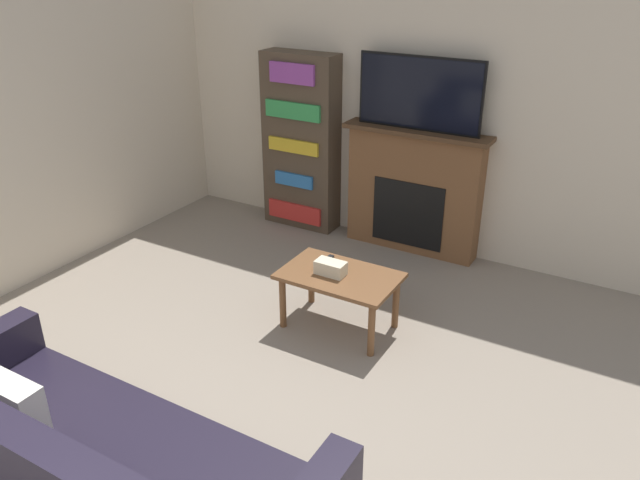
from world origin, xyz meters
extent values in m
cube|color=beige|center=(0.00, 4.36, 1.35)|extent=(5.95, 0.06, 2.70)
cube|color=beige|center=(-2.51, 2.17, 1.35)|extent=(0.06, 5.33, 2.70)
cube|color=brown|center=(0.05, 4.22, 0.55)|extent=(1.22, 0.22, 1.10)
cube|color=black|center=(0.05, 4.11, 0.38)|extent=(0.67, 0.01, 0.61)
cube|color=#4C331E|center=(0.05, 4.20, 1.12)|extent=(1.32, 0.28, 0.04)
cube|color=black|center=(0.05, 4.20, 1.46)|extent=(1.11, 0.03, 0.63)
cube|color=black|center=(0.05, 4.19, 1.46)|extent=(1.07, 0.01, 0.59)
cube|color=black|center=(-0.01, 0.26, 0.64)|extent=(2.26, 0.16, 0.43)
cube|color=silver|center=(-0.52, 0.53, 0.57)|extent=(0.36, 0.14, 0.28)
cube|color=brown|center=(0.11, 2.70, 0.43)|extent=(0.85, 0.53, 0.03)
cylinder|color=brown|center=(-0.25, 2.50, 0.21)|extent=(0.05, 0.05, 0.42)
cylinder|color=brown|center=(0.48, 2.50, 0.21)|extent=(0.05, 0.05, 0.42)
cylinder|color=brown|center=(-0.25, 2.91, 0.21)|extent=(0.05, 0.05, 0.42)
cylinder|color=brown|center=(0.48, 2.91, 0.21)|extent=(0.05, 0.05, 0.42)
cube|color=beige|center=(0.06, 2.67, 0.50)|extent=(0.22, 0.12, 0.10)
cube|color=black|center=(-0.06, 2.83, 0.46)|extent=(0.04, 0.15, 0.02)
cube|color=#4C3D2D|center=(-1.13, 4.20, 0.85)|extent=(0.75, 0.26, 1.71)
cube|color=red|center=(-1.13, 4.06, 0.17)|extent=(0.59, 0.03, 0.18)
cube|color=#2D70B7|center=(-1.13, 4.06, 0.51)|extent=(0.42, 0.03, 0.13)
cube|color=gold|center=(-1.13, 4.06, 0.85)|extent=(0.55, 0.03, 0.13)
cube|color=green|center=(-1.13, 4.06, 1.20)|extent=(0.59, 0.03, 0.16)
cube|color=purple|center=(-1.13, 4.06, 1.54)|extent=(0.47, 0.03, 0.19)
camera|label=1|loc=(1.97, -0.79, 2.60)|focal=35.00mm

